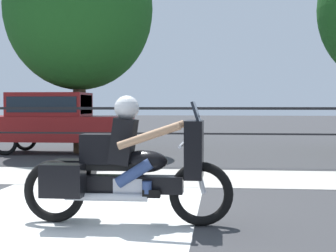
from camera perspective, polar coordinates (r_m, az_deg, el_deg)
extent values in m
plane|color=#38383A|center=(6.91, -12.66, -9.40)|extent=(120.00, 120.00, 0.00)
cube|color=#B7B2A8|center=(10.14, -6.48, -5.56)|extent=(44.00, 2.40, 0.01)
cube|color=silver|center=(6.66, -11.47, -9.80)|extent=(3.31, 6.00, 0.01)
cube|color=black|center=(11.90, -4.54, 1.96)|extent=(36.00, 0.04, 0.06)
cube|color=black|center=(11.91, -4.53, -0.81)|extent=(36.00, 0.03, 0.04)
cylinder|color=black|center=(11.92, -4.53, -1.13)|extent=(0.05, 0.05, 1.35)
torus|color=black|center=(6.00, 3.68, -7.52)|extent=(0.74, 0.11, 0.74)
torus|color=black|center=(6.31, -12.48, -7.07)|extent=(0.74, 0.11, 0.74)
cube|color=black|center=(6.08, -4.62, -6.43)|extent=(1.33, 0.22, 0.20)
cube|color=silver|center=(6.08, -4.29, -6.91)|extent=(0.34, 0.26, 0.26)
ellipsoid|color=black|center=(6.01, -2.66, -3.94)|extent=(0.55, 0.30, 0.26)
cube|color=black|center=(6.08, -6.24, -4.44)|extent=(0.77, 0.28, 0.08)
cube|color=black|center=(5.93, 2.92, -2.56)|extent=(0.20, 0.58, 0.66)
cube|color=#1E232B|center=(5.91, 3.12, 1.58)|extent=(0.10, 0.49, 0.24)
cylinder|color=silver|center=(5.94, 1.57, -2.07)|extent=(0.04, 0.70, 0.04)
cylinder|color=silver|center=(5.99, -6.89, -7.84)|extent=(0.96, 0.09, 0.09)
cube|color=black|center=(6.01, -11.59, -5.92)|extent=(0.48, 0.28, 0.37)
cube|color=black|center=(6.46, -10.30, -5.33)|extent=(0.48, 0.28, 0.37)
cylinder|color=silver|center=(5.96, 3.40, -5.05)|extent=(0.18, 0.06, 0.52)
cube|color=black|center=(6.03, -4.96, -1.68)|extent=(0.31, 0.36, 0.56)
sphere|color=tan|center=(6.01, -4.60, 1.82)|extent=(0.23, 0.23, 0.23)
sphere|color=silver|center=(6.01, -4.60, 2.01)|extent=(0.29, 0.29, 0.29)
cylinder|color=#33477A|center=(5.89, -3.79, -5.24)|extent=(0.44, 0.13, 0.34)
cylinder|color=#33477A|center=(5.89, -2.33, -6.81)|extent=(0.11, 0.11, 0.14)
cube|color=black|center=(5.90, -1.85, -7.49)|extent=(0.20, 0.10, 0.09)
cylinder|color=#33477A|center=(6.18, -3.31, -4.88)|extent=(0.44, 0.13, 0.34)
cylinder|color=#33477A|center=(6.18, -1.93, -6.37)|extent=(0.11, 0.11, 0.14)
cube|color=black|center=(6.19, -1.47, -7.02)|extent=(0.20, 0.10, 0.09)
cylinder|color=tan|center=(5.67, -2.13, -1.10)|extent=(0.72, 0.09, 0.32)
cylinder|color=tan|center=(6.26, -1.35, -0.77)|extent=(0.72, 0.09, 0.32)
cube|color=black|center=(6.10, -7.73, -2.50)|extent=(0.38, 0.32, 0.35)
cube|color=maroon|center=(15.12, -12.04, -0.26)|extent=(4.16, 1.60, 0.71)
cube|color=maroon|center=(15.18, -12.96, 2.35)|extent=(2.16, 1.41, 0.67)
cube|color=#19232D|center=(14.87, -9.09, 2.38)|extent=(0.04, 1.25, 0.54)
cube|color=#19232D|center=(15.18, -12.96, 2.35)|extent=(1.99, 1.44, 0.44)
torus|color=black|center=(14.07, -7.97, -1.86)|extent=(0.73, 0.11, 0.73)
torus|color=black|center=(15.50, -6.65, -1.47)|extent=(0.73, 0.11, 0.73)
torus|color=black|center=(14.91, -17.63, -1.72)|extent=(0.73, 0.11, 0.73)
torus|color=black|center=(16.26, -15.55, -1.36)|extent=(0.73, 0.11, 0.73)
cylinder|color=brown|center=(15.11, -9.78, 1.60)|extent=(0.37, 0.37, 2.41)
ellipsoid|color=#1E561E|center=(15.36, -9.86, 12.70)|extent=(4.25, 4.25, 4.67)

